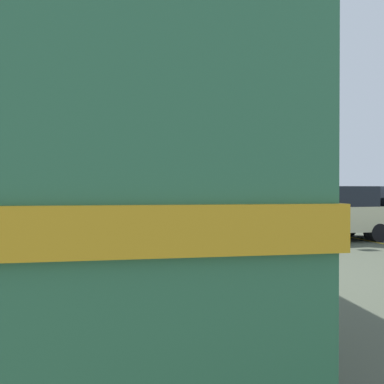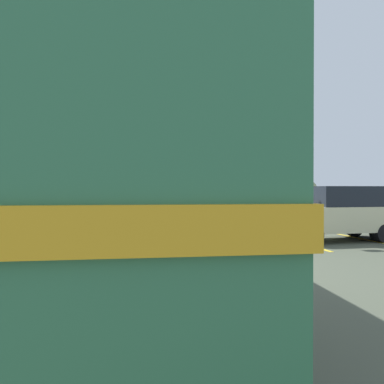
% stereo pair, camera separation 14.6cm
% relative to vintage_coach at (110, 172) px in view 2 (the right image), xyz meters
% --- Properties ---
extents(ground, '(32.00, 26.00, 0.02)m').
position_rel_vintage_coach_xyz_m(ground, '(1.83, 2.12, -2.04)').
color(ground, '#494F3F').
extents(breakwater, '(31.36, 2.25, 2.46)m').
position_rel_vintage_coach_xyz_m(breakwater, '(1.72, 13.92, -1.34)').
color(breakwater, gray).
rests_on(breakwater, ground).
extents(vintage_coach, '(3.07, 8.74, 3.70)m').
position_rel_vintage_coach_xyz_m(vintage_coach, '(0.00, 0.00, 0.00)').
color(vintage_coach, black).
rests_on(vintage_coach, ground).
extents(parked_car_nearest, '(4.11, 1.74, 1.86)m').
position_rel_vintage_coach_xyz_m(parked_car_nearest, '(7.52, 5.43, -1.08)').
color(parked_car_nearest, black).
rests_on(parked_car_nearest, ground).
extents(lamp_post, '(0.58, 1.01, 6.84)m').
position_rel_vintage_coach_xyz_m(lamp_post, '(2.07, 8.55, 1.78)').
color(lamp_post, '#5B5B60').
rests_on(lamp_post, ground).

